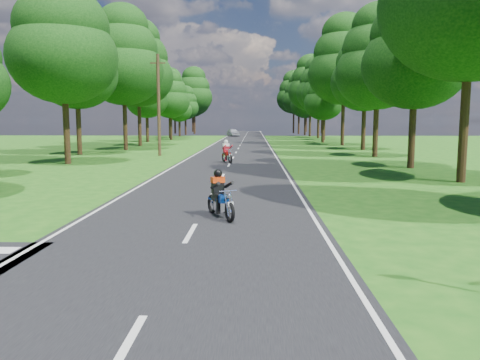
{
  "coord_description": "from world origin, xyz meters",
  "views": [
    {
      "loc": [
        1.57,
        -9.33,
        2.79
      ],
      "look_at": [
        1.18,
        4.0,
        1.1
      ],
      "focal_mm": 35.0,
      "sensor_mm": 36.0,
      "label": 1
    }
  ],
  "objects": [
    {
      "name": "distant_car",
      "position": [
        -2.18,
        75.47,
        0.72
      ],
      "size": [
        2.78,
        4.42,
        1.4
      ],
      "primitive_type": "imported",
      "rotation": [
        0.0,
        0.0,
        0.29
      ],
      "color": "silver",
      "rests_on": "main_road"
    },
    {
      "name": "rider_far_red",
      "position": [
        -0.22,
        21.69,
        0.78
      ],
      "size": [
        1.2,
        1.93,
        1.52
      ],
      "primitive_type": null,
      "rotation": [
        0.0,
        0.0,
        0.35
      ],
      "color": "#A20E0C",
      "rests_on": "main_road"
    },
    {
      "name": "road_markings",
      "position": [
        -0.14,
        48.13,
        0.02
      ],
      "size": [
        7.4,
        140.0,
        0.01
      ],
      "color": "silver",
      "rests_on": "main_road"
    },
    {
      "name": "rider_near_blue",
      "position": [
        0.62,
        3.89,
        0.72
      ],
      "size": [
        1.22,
        1.75,
        1.39
      ],
      "primitive_type": null,
      "rotation": [
        0.0,
        0.0,
        0.45
      ],
      "color": "navy",
      "rests_on": "main_road"
    },
    {
      "name": "treeline",
      "position": [
        1.43,
        60.06,
        8.25
      ],
      "size": [
        40.0,
        115.35,
        14.78
      ],
      "color": "black",
      "rests_on": "ground"
    },
    {
      "name": "main_road",
      "position": [
        0.0,
        50.0,
        0.01
      ],
      "size": [
        7.0,
        140.0,
        0.02
      ],
      "primitive_type": "cube",
      "color": "black",
      "rests_on": "ground"
    },
    {
      "name": "ground",
      "position": [
        0.0,
        0.0,
        0.0
      ],
      "size": [
        160.0,
        160.0,
        0.0
      ],
      "primitive_type": "plane",
      "color": "#195413",
      "rests_on": "ground"
    },
    {
      "name": "telegraph_pole",
      "position": [
        -6.0,
        28.0,
        4.07
      ],
      "size": [
        1.2,
        0.26,
        8.0
      ],
      "color": "#382616",
      "rests_on": "ground"
    }
  ]
}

